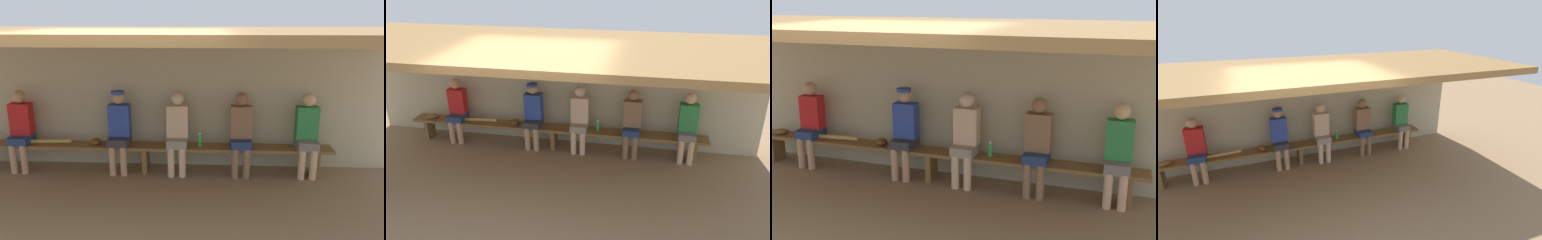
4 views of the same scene
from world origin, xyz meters
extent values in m
plane|color=#8C6D4C|center=(0.00, 0.00, 0.00)|extent=(24.00, 24.00, 0.00)
cube|color=#B7AD8C|center=(0.00, 2.00, 1.10)|extent=(8.00, 0.20, 2.20)
cube|color=olive|center=(0.00, 0.70, 2.26)|extent=(8.00, 2.80, 0.12)
cube|color=brown|center=(0.00, 1.55, 0.43)|extent=(6.00, 0.36, 0.05)
cube|color=brown|center=(0.00, 1.55, 0.21)|extent=(0.08, 0.29, 0.41)
cube|color=brown|center=(2.75, 1.55, 0.21)|extent=(0.08, 0.29, 0.41)
cube|color=#333338|center=(-0.42, 1.53, 0.53)|extent=(0.32, 0.40, 0.14)
cylinder|color=tan|center=(-0.51, 1.37, 0.24)|extent=(0.11, 0.11, 0.48)
cylinder|color=tan|center=(-0.33, 1.37, 0.24)|extent=(0.11, 0.11, 0.48)
cube|color=#2D47A5|center=(-0.42, 1.61, 0.86)|extent=(0.34, 0.20, 0.52)
sphere|color=tan|center=(-0.42, 1.61, 1.23)|extent=(0.21, 0.21, 0.21)
cylinder|color=#2D47A5|center=(-0.42, 1.57, 1.32)|extent=(0.21, 0.21, 0.05)
cube|color=navy|center=(-2.05, 1.53, 0.53)|extent=(0.32, 0.40, 0.14)
cylinder|color=tan|center=(-2.14, 1.37, 0.24)|extent=(0.11, 0.11, 0.48)
cylinder|color=tan|center=(-1.96, 1.37, 0.24)|extent=(0.11, 0.11, 0.48)
cube|color=red|center=(-2.05, 1.61, 0.86)|extent=(0.34, 0.20, 0.52)
sphere|color=tan|center=(-2.05, 1.61, 1.23)|extent=(0.21, 0.21, 0.21)
cube|color=slate|center=(2.58, 1.53, 0.53)|extent=(0.32, 0.40, 0.14)
cylinder|color=#DBAD84|center=(2.49, 1.37, 0.24)|extent=(0.11, 0.11, 0.48)
cylinder|color=#DBAD84|center=(2.67, 1.37, 0.24)|extent=(0.11, 0.11, 0.48)
cube|color=#2D8442|center=(2.58, 1.61, 0.86)|extent=(0.34, 0.20, 0.52)
sphere|color=#DBAD84|center=(2.58, 1.61, 1.23)|extent=(0.21, 0.21, 0.21)
cube|color=navy|center=(1.54, 1.53, 0.53)|extent=(0.32, 0.40, 0.14)
cylinder|color=#8C6647|center=(1.45, 1.37, 0.24)|extent=(0.11, 0.11, 0.48)
cylinder|color=#8C6647|center=(1.63, 1.37, 0.24)|extent=(0.11, 0.11, 0.48)
cube|color=#8C6647|center=(1.54, 1.61, 0.86)|extent=(0.34, 0.20, 0.52)
sphere|color=#8C6647|center=(1.54, 1.61, 1.23)|extent=(0.21, 0.21, 0.21)
cube|color=gray|center=(0.53, 1.53, 0.53)|extent=(0.32, 0.40, 0.14)
cylinder|color=beige|center=(0.44, 1.37, 0.24)|extent=(0.11, 0.11, 0.48)
cylinder|color=beige|center=(0.62, 1.37, 0.24)|extent=(0.11, 0.11, 0.48)
cube|color=beige|center=(0.53, 1.61, 0.86)|extent=(0.34, 0.20, 0.52)
sphere|color=beige|center=(0.53, 1.61, 1.23)|extent=(0.21, 0.21, 0.21)
cylinder|color=green|center=(0.89, 1.57, 0.56)|extent=(0.06, 0.06, 0.19)
cylinder|color=white|center=(0.89, 1.57, 0.66)|extent=(0.04, 0.04, 0.02)
ellipsoid|color=brown|center=(-0.81, 1.55, 0.51)|extent=(0.26, 0.29, 0.09)
cylinder|color=tan|center=(-1.63, 1.55, 0.49)|extent=(0.82, 0.14, 0.07)
camera|label=1|loc=(1.07, -4.31, 2.49)|focal=35.85mm
camera|label=2|loc=(1.73, -5.13, 3.71)|focal=35.54mm
camera|label=3|loc=(2.54, -4.45, 2.64)|focal=44.10mm
camera|label=4|loc=(-1.05, -4.43, 3.25)|focal=27.42mm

